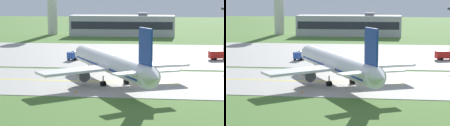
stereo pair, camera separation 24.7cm
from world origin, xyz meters
TOP-DOWN VIEW (x-y plane):
  - ground_plane at (0.00, 0.00)m, footprint 500.00×500.00m
  - taxiway_strip at (0.00, 0.00)m, footprint 240.00×28.00m
  - apron_pad at (10.00, 42.00)m, footprint 140.00×52.00m
  - taxiway_centreline at (0.00, 0.00)m, footprint 220.00×0.60m
  - airplane_lead at (-2.81, -1.78)m, footprint 29.96×36.00m
  - service_truck_baggage at (-16.56, 29.82)m, footprint 4.08×6.34m
  - service_truck_fuel at (23.72, 33.64)m, footprint 6.33×3.65m
  - terminal_building at (-9.26, 99.47)m, footprint 45.08×10.36m
  - traffic_cone_near_edge at (6.03, 12.24)m, footprint 0.44×0.44m
  - traffic_cone_mid_edge at (-8.54, -11.62)m, footprint 0.44×0.44m
  - traffic_cone_far_edge at (-8.34, 12.52)m, footprint 0.44×0.44m

SIDE VIEW (x-z plane):
  - ground_plane at x=0.00m, z-range 0.00..0.00m
  - taxiway_strip at x=0.00m, z-range 0.00..0.10m
  - apron_pad at x=10.00m, z-range 0.00..0.10m
  - taxiway_centreline at x=0.00m, z-range 0.10..0.11m
  - traffic_cone_near_edge at x=6.03m, z-range 0.00..0.60m
  - traffic_cone_mid_edge at x=-8.54m, z-range 0.00..0.60m
  - traffic_cone_far_edge at x=-8.34m, z-range 0.00..0.60m
  - service_truck_fuel at x=23.72m, z-range 0.23..2.83m
  - service_truck_baggage at x=-16.56m, z-range 0.21..2.86m
  - airplane_lead at x=-2.81m, z-range -2.22..10.48m
  - terminal_building at x=-9.26m, z-range -0.58..9.53m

